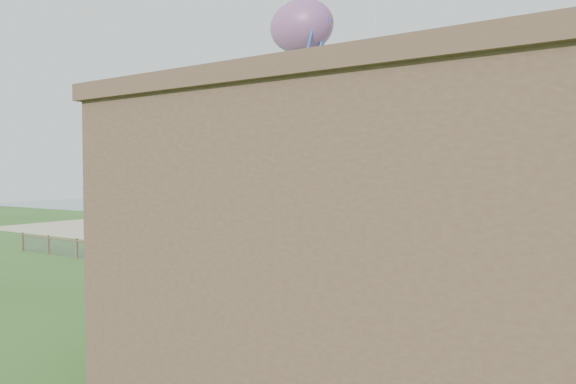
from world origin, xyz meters
name	(u,v)px	position (x,y,z in m)	size (l,w,h in m)	color
ground	(130,306)	(0.00, 0.00, 0.00)	(160.00, 160.00, 0.00)	#315C1F
sand_beach	(361,243)	(0.00, 22.00, 0.00)	(72.00, 20.00, 0.02)	tan
ocean	(485,210)	(0.00, 66.00, 0.00)	(160.00, 68.00, 0.02)	slate
chainlink_fence	(226,269)	(0.00, 6.00, 0.55)	(36.20, 0.20, 1.25)	brown
motel	(456,246)	(13.00, -1.00, 3.50)	(15.00, 10.00, 7.00)	#4B3328
motel_deck	(501,320)	(13.00, 5.00, 0.25)	(15.00, 2.00, 0.50)	brown
picnic_table	(308,313)	(7.25, 1.66, 0.41)	(1.93, 1.46, 0.82)	brown
octopus_kite	(301,60)	(-0.24, 13.63, 12.31)	(3.88, 2.74, 7.99)	orange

